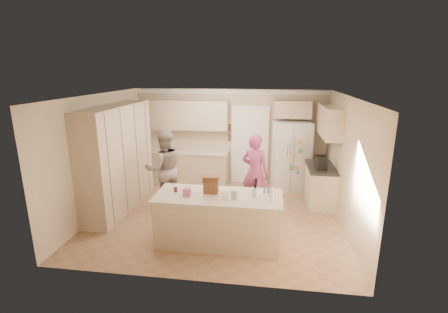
# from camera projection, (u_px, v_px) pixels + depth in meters

# --- Properties ---
(floor) EXTENTS (5.20, 4.60, 0.02)m
(floor) POSITION_uv_depth(u_px,v_px,m) (217.00, 216.00, 7.13)
(floor) COLOR #997656
(floor) RESTS_ON ground
(ceiling) EXTENTS (5.20, 4.60, 0.02)m
(ceiling) POSITION_uv_depth(u_px,v_px,m) (217.00, 95.00, 6.44)
(ceiling) COLOR white
(ceiling) RESTS_ON wall_back
(wall_back) EXTENTS (5.20, 0.02, 2.60)m
(wall_back) POSITION_uv_depth(u_px,v_px,m) (230.00, 136.00, 8.99)
(wall_back) COLOR beige
(wall_back) RESTS_ON ground
(wall_front) EXTENTS (5.20, 0.02, 2.60)m
(wall_front) POSITION_uv_depth(u_px,v_px,m) (191.00, 201.00, 4.58)
(wall_front) COLOR beige
(wall_front) RESTS_ON ground
(wall_left) EXTENTS (0.02, 4.60, 2.60)m
(wall_left) POSITION_uv_depth(u_px,v_px,m) (100.00, 154.00, 7.13)
(wall_left) COLOR beige
(wall_left) RESTS_ON ground
(wall_right) EXTENTS (0.02, 4.60, 2.60)m
(wall_right) POSITION_uv_depth(u_px,v_px,m) (347.00, 163.00, 6.43)
(wall_right) COLOR beige
(wall_right) RESTS_ON ground
(crown_back) EXTENTS (5.20, 0.08, 0.12)m
(crown_back) POSITION_uv_depth(u_px,v_px,m) (230.00, 91.00, 8.62)
(crown_back) COLOR white
(crown_back) RESTS_ON wall_back
(pantry_bank) EXTENTS (0.60, 2.60, 2.35)m
(pantry_bank) POSITION_uv_depth(u_px,v_px,m) (118.00, 158.00, 7.32)
(pantry_bank) COLOR beige
(pantry_bank) RESTS_ON floor
(back_base_cab) EXTENTS (2.20, 0.60, 0.88)m
(back_base_cab) POSITION_uv_depth(u_px,v_px,m) (188.00, 168.00, 9.07)
(back_base_cab) COLOR beige
(back_base_cab) RESTS_ON floor
(back_countertop) EXTENTS (2.24, 0.63, 0.04)m
(back_countertop) POSITION_uv_depth(u_px,v_px,m) (187.00, 152.00, 8.94)
(back_countertop) COLOR beige
(back_countertop) RESTS_ON back_base_cab
(back_upper_cab) EXTENTS (2.20, 0.35, 0.80)m
(back_upper_cab) POSITION_uv_depth(u_px,v_px,m) (188.00, 115.00, 8.81)
(back_upper_cab) COLOR beige
(back_upper_cab) RESTS_ON wall_back
(doorway_opening) EXTENTS (0.90, 0.06, 2.10)m
(doorway_opening) POSITION_uv_depth(u_px,v_px,m) (250.00, 146.00, 8.95)
(doorway_opening) COLOR black
(doorway_opening) RESTS_ON floor
(doorway_casing) EXTENTS (1.02, 0.03, 2.22)m
(doorway_casing) POSITION_uv_depth(u_px,v_px,m) (250.00, 146.00, 8.92)
(doorway_casing) COLOR white
(doorway_casing) RESTS_ON floor
(wall_frame_upper) EXTENTS (0.15, 0.02, 0.20)m
(wall_frame_upper) POSITION_uv_depth(u_px,v_px,m) (231.00, 128.00, 8.89)
(wall_frame_upper) COLOR brown
(wall_frame_upper) RESTS_ON wall_back
(wall_frame_lower) EXTENTS (0.15, 0.02, 0.20)m
(wall_frame_lower) POSITION_uv_depth(u_px,v_px,m) (231.00, 137.00, 8.96)
(wall_frame_lower) COLOR brown
(wall_frame_lower) RESTS_ON wall_back
(refrigerator) EXTENTS (1.02, 0.86, 1.80)m
(refrigerator) POSITION_uv_depth(u_px,v_px,m) (291.00, 156.00, 8.50)
(refrigerator) COLOR white
(refrigerator) RESTS_ON floor
(fridge_seam) EXTENTS (0.02, 0.02, 1.78)m
(fridge_seam) POSITION_uv_depth(u_px,v_px,m) (292.00, 160.00, 8.16)
(fridge_seam) COLOR gray
(fridge_seam) RESTS_ON refrigerator
(fridge_dispenser) EXTENTS (0.22, 0.03, 0.35)m
(fridge_dispenser) POSITION_uv_depth(u_px,v_px,m) (284.00, 150.00, 8.12)
(fridge_dispenser) COLOR black
(fridge_dispenser) RESTS_ON refrigerator
(fridge_handle_l) EXTENTS (0.02, 0.02, 0.85)m
(fridge_handle_l) POSITION_uv_depth(u_px,v_px,m) (290.00, 154.00, 8.12)
(fridge_handle_l) COLOR silver
(fridge_handle_l) RESTS_ON refrigerator
(fridge_handle_r) EXTENTS (0.02, 0.02, 0.85)m
(fridge_handle_r) POSITION_uv_depth(u_px,v_px,m) (294.00, 154.00, 8.10)
(fridge_handle_r) COLOR silver
(fridge_handle_r) RESTS_ON refrigerator
(over_fridge_cab) EXTENTS (0.95, 0.35, 0.45)m
(over_fridge_cab) POSITION_uv_depth(u_px,v_px,m) (293.00, 109.00, 8.39)
(over_fridge_cab) COLOR beige
(over_fridge_cab) RESTS_ON wall_back
(right_base_cab) EXTENTS (0.60, 1.20, 0.88)m
(right_base_cab) POSITION_uv_depth(u_px,v_px,m) (320.00, 186.00, 7.65)
(right_base_cab) COLOR beige
(right_base_cab) RESTS_ON floor
(right_countertop) EXTENTS (0.63, 1.24, 0.04)m
(right_countertop) POSITION_uv_depth(u_px,v_px,m) (321.00, 167.00, 7.54)
(right_countertop) COLOR #2D2B28
(right_countertop) RESTS_ON right_base_cab
(right_upper_cab) EXTENTS (0.35, 1.50, 0.70)m
(right_upper_cab) POSITION_uv_depth(u_px,v_px,m) (329.00, 121.00, 7.44)
(right_upper_cab) COLOR beige
(right_upper_cab) RESTS_ON wall_right
(coffee_maker) EXTENTS (0.22, 0.28, 0.30)m
(coffee_maker) POSITION_uv_depth(u_px,v_px,m) (321.00, 163.00, 7.31)
(coffee_maker) COLOR black
(coffee_maker) RESTS_ON right_countertop
(island_base) EXTENTS (2.20, 0.90, 0.88)m
(island_base) POSITION_uv_depth(u_px,v_px,m) (218.00, 220.00, 5.93)
(island_base) COLOR beige
(island_base) RESTS_ON floor
(island_top) EXTENTS (2.28, 0.96, 0.05)m
(island_top) POSITION_uv_depth(u_px,v_px,m) (218.00, 196.00, 5.81)
(island_top) COLOR beige
(island_top) RESTS_ON island_base
(utensil_crock) EXTENTS (0.13, 0.13, 0.15)m
(utensil_crock) POSITION_uv_depth(u_px,v_px,m) (255.00, 192.00, 5.74)
(utensil_crock) COLOR white
(utensil_crock) RESTS_ON island_top
(tissue_box) EXTENTS (0.13, 0.13, 0.14)m
(tissue_box) POSITION_uv_depth(u_px,v_px,m) (187.00, 192.00, 5.76)
(tissue_box) COLOR #C25C94
(tissue_box) RESTS_ON island_top
(tissue_plume) EXTENTS (0.08, 0.08, 0.08)m
(tissue_plume) POSITION_uv_depth(u_px,v_px,m) (187.00, 186.00, 5.73)
(tissue_plume) COLOR white
(tissue_plume) RESTS_ON tissue_box
(dollhouse_body) EXTENTS (0.26, 0.18, 0.22)m
(dollhouse_body) POSITION_uv_depth(u_px,v_px,m) (211.00, 187.00, 5.89)
(dollhouse_body) COLOR brown
(dollhouse_body) RESTS_ON island_top
(dollhouse_roof) EXTENTS (0.28, 0.20, 0.10)m
(dollhouse_roof) POSITION_uv_depth(u_px,v_px,m) (211.00, 179.00, 5.85)
(dollhouse_roof) COLOR #592D1E
(dollhouse_roof) RESTS_ON dollhouse_body
(jam_jar) EXTENTS (0.07, 0.07, 0.09)m
(jam_jar) POSITION_uv_depth(u_px,v_px,m) (176.00, 189.00, 5.95)
(jam_jar) COLOR #59263F
(jam_jar) RESTS_ON island_top
(greeting_card_a) EXTENTS (0.12, 0.06, 0.16)m
(greeting_card_a) POSITION_uv_depth(u_px,v_px,m) (225.00, 196.00, 5.57)
(greeting_card_a) COLOR white
(greeting_card_a) RESTS_ON island_top
(greeting_card_b) EXTENTS (0.12, 0.05, 0.16)m
(greeting_card_b) POSITION_uv_depth(u_px,v_px,m) (234.00, 195.00, 5.60)
(greeting_card_b) COLOR silver
(greeting_card_b) RESTS_ON island_top
(water_bottle) EXTENTS (0.07, 0.07, 0.24)m
(water_bottle) POSITION_uv_depth(u_px,v_px,m) (272.00, 195.00, 5.50)
(water_bottle) COLOR silver
(water_bottle) RESTS_ON island_top
(shaker_salt) EXTENTS (0.05, 0.05, 0.09)m
(shaker_salt) POSITION_uv_depth(u_px,v_px,m) (265.00, 191.00, 5.89)
(shaker_salt) COLOR #4D5CAD
(shaker_salt) RESTS_ON island_top
(shaker_pepper) EXTENTS (0.05, 0.05, 0.09)m
(shaker_pepper) POSITION_uv_depth(u_px,v_px,m) (269.00, 191.00, 5.88)
(shaker_pepper) COLOR #4D5CAD
(shaker_pepper) RESTS_ON island_top
(teen_boy) EXTENTS (1.10, 1.02, 1.81)m
(teen_boy) POSITION_uv_depth(u_px,v_px,m) (164.00, 169.00, 7.41)
(teen_boy) COLOR #9A9691
(teen_boy) RESTS_ON floor
(teen_girl) EXTENTS (0.76, 0.64, 1.76)m
(teen_girl) POSITION_uv_depth(u_px,v_px,m) (255.00, 173.00, 7.21)
(teen_girl) COLOR #B74B94
(teen_girl) RESTS_ON floor
(fridge_magnets) EXTENTS (0.76, 0.02, 1.44)m
(fridge_magnets) POSITION_uv_depth(u_px,v_px,m) (292.00, 160.00, 8.16)
(fridge_magnets) COLOR tan
(fridge_magnets) RESTS_ON refrigerator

